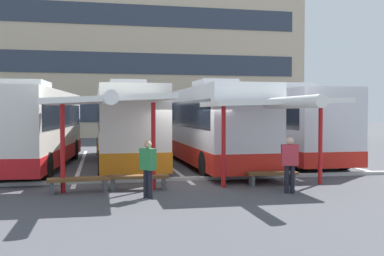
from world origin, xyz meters
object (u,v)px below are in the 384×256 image
object	(u,v)px
coach_bus_3	(279,125)
waiting_shelter_0	(109,102)
bench_0	(79,181)
bench_2	(272,175)
coach_bus_1	(125,126)
bench_1	(138,179)
coach_bus_2	(206,126)
waiting_passenger_0	(290,161)
waiting_shelter_1	(276,104)
waiting_passenger_1	(148,165)
coach_bus_0	(35,128)

from	to	relation	value
coach_bus_3	waiting_shelter_0	distance (m)	11.69
bench_0	bench_2	distance (m)	6.19
coach_bus_1	bench_1	distance (m)	7.49
coach_bus_2	waiting_passenger_0	xyz separation A→B (m)	(0.66, -7.97, -0.80)
coach_bus_3	bench_2	distance (m)	8.36
coach_bus_1	bench_0	world-z (taller)	coach_bus_1
waiting_shelter_1	bench_2	distance (m)	2.35
waiting_shelter_1	waiting_passenger_0	size ratio (longest dim) A/B	2.71
bench_2	waiting_passenger_0	xyz separation A→B (m)	(-0.03, -1.46, 0.64)
coach_bus_3	bench_1	bearing A→B (deg)	-136.23
waiting_passenger_1	coach_bus_3	bearing A→B (deg)	49.52
coach_bus_0	coach_bus_3	distance (m)	11.70
coach_bus_1	waiting_passenger_1	xyz separation A→B (m)	(0.15, -8.84, -0.84)
coach_bus_0	bench_1	world-z (taller)	coach_bus_0
bench_0	waiting_passenger_1	distance (m)	2.44
coach_bus_1	bench_2	size ratio (longest dim) A/B	7.05
coach_bus_2	bench_2	distance (m)	6.70
bench_0	waiting_shelter_1	xyz separation A→B (m)	(6.19, -0.27, 2.33)
waiting_passenger_0	coach_bus_1	bearing A→B (deg)	116.17
bench_2	coach_bus_2	bearing A→B (deg)	96.10
waiting_shelter_1	waiting_passenger_0	xyz separation A→B (m)	(-0.03, -1.14, -1.69)
bench_0	bench_2	bearing A→B (deg)	0.45
waiting_shelter_1	bench_0	bearing A→B (deg)	177.49
bench_1	bench_2	xyz separation A→B (m)	(4.39, -0.08, -0.01)
waiting_shelter_1	waiting_passenger_1	world-z (taller)	waiting_shelter_1
coach_bus_3	waiting_passenger_0	distance (m)	9.63
coach_bus_1	bench_1	xyz separation A→B (m)	(0.01, -7.35, -1.43)
coach_bus_3	waiting_shelter_1	xyz separation A→B (m)	(-3.36, -7.84, 0.90)
coach_bus_0	coach_bus_1	xyz separation A→B (m)	(3.86, 1.17, 0.05)
coach_bus_0	waiting_shelter_1	bearing A→B (deg)	-38.55
coach_bus_3	bench_2	bearing A→B (deg)	-114.11
coach_bus_0	waiting_shelter_1	size ratio (longest dim) A/B	2.29
coach_bus_1	bench_1	world-z (taller)	coach_bus_1
waiting_shelter_0	waiting_shelter_1	distance (m)	5.29
coach_bus_3	waiting_shelter_1	world-z (taller)	coach_bus_3
coach_bus_1	waiting_passenger_0	world-z (taller)	coach_bus_1
waiting_shelter_0	bench_1	bearing A→B (deg)	22.23
bench_0	coach_bus_1	bearing A→B (deg)	76.55
coach_bus_0	coach_bus_1	world-z (taller)	coach_bus_1
coach_bus_0	bench_1	bearing A→B (deg)	-57.93
coach_bus_0	bench_1	distance (m)	7.42
bench_1	waiting_passenger_0	world-z (taller)	waiting_passenger_0
coach_bus_0	bench_0	distance (m)	6.79
waiting_passenger_0	coach_bus_2	bearing A→B (deg)	94.75
waiting_shelter_0	waiting_passenger_0	xyz separation A→B (m)	(5.26, -1.17, -1.76)
coach_bus_0	coach_bus_1	distance (m)	4.04
coach_bus_0	waiting_shelter_0	bearing A→B (deg)	-65.59
coach_bus_3	waiting_shelter_1	size ratio (longest dim) A/B	2.59
waiting_shelter_0	waiting_shelter_1	world-z (taller)	waiting_shelter_0
coach_bus_0	bench_2	world-z (taller)	coach_bus_0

